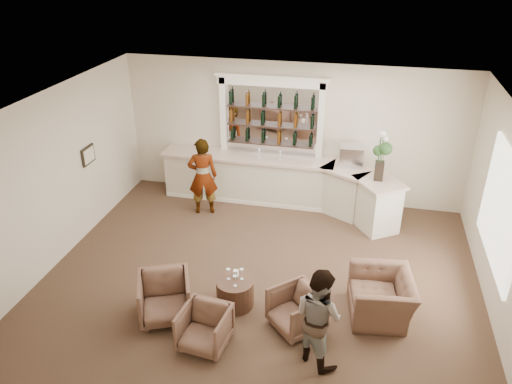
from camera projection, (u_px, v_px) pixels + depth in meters
The scene contains 19 objects.
ground at pixel (260, 279), 9.36m from camera, with size 8.00×8.00×0.00m, color #503B28.
room_shell at pixel (278, 150), 8.89m from camera, with size 8.04×7.02×3.32m.
bar_counter at pixel (281, 183), 11.74m from camera, with size 5.72×1.80×1.14m.
back_bar_alcove at pixel (271, 117), 11.50m from camera, with size 2.64×0.25×3.00m.
cocktail_table at pixel (235, 293), 8.59m from camera, with size 0.65×0.65×0.50m, color #4C2E21.
sommelier at pixel (203, 176), 11.26m from camera, with size 0.66×0.44×1.82m, color gray.
guest at pixel (318, 316), 7.23m from camera, with size 0.78×0.61×1.61m, color gray.
armchair_left at pixel (165, 298), 8.26m from camera, with size 0.84×0.86×0.78m, color brown.
armchair_center at pixel (205, 328), 7.69m from camera, with size 0.72×0.74×0.67m, color brown.
armchair_right at pixel (296, 310), 8.04m from camera, with size 0.75×0.77×0.70m, color brown.
armchair_far at pixel (381, 296), 8.32m from camera, with size 1.15×1.00×0.75m, color brown.
espresso_machine at pixel (351, 156), 11.15m from camera, with size 0.52×0.44×0.46m, color silver.
flower_vase at pixel (381, 153), 10.29m from camera, with size 0.29×0.29×1.09m.
wine_glass_bar_left at pixel (280, 155), 11.48m from camera, with size 0.07×0.07×0.21m, color white, non-canonical shape.
wine_glass_bar_right at pixel (259, 153), 11.61m from camera, with size 0.07×0.07×0.21m, color white, non-canonical shape.
wine_glass_tbl_a at pixel (228, 274), 8.48m from camera, with size 0.07×0.07×0.21m, color white, non-canonical shape.
wine_glass_tbl_b at pixel (242, 274), 8.48m from camera, with size 0.07×0.07×0.21m, color white, non-canonical shape.
wine_glass_tbl_c at pixel (235, 281), 8.31m from camera, with size 0.07×0.07×0.21m, color white, non-canonical shape.
napkin_holder at pixel (236, 273), 8.58m from camera, with size 0.08×0.08×0.12m, color white.
Camera 1 is at (1.62, -7.43, 5.69)m, focal length 35.00 mm.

